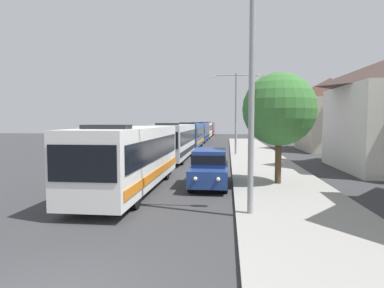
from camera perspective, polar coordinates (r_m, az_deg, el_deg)
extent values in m
cube|color=silver|center=(15.99, -10.50, -1.95)|extent=(2.50, 10.83, 2.70)
cube|color=black|center=(15.63, -6.05, -0.75)|extent=(0.04, 9.97, 1.00)
cube|color=black|center=(16.36, -14.77, -0.65)|extent=(0.04, 9.97, 1.00)
cube|color=black|center=(10.89, -18.79, -3.28)|extent=(2.30, 0.04, 1.20)
cube|color=orange|center=(15.77, -5.98, -4.92)|extent=(0.03, 10.29, 0.36)
cube|color=black|center=(12.83, -14.77, 2.93)|extent=(1.75, 0.90, 0.16)
cylinder|color=black|center=(12.69, -10.03, -8.99)|extent=(0.28, 1.00, 1.00)
cylinder|color=black|center=(13.46, -19.16, -8.40)|extent=(0.28, 1.00, 1.00)
cylinder|color=black|center=(18.75, -4.58, -4.72)|extent=(0.28, 1.00, 1.00)
cylinder|color=black|center=(19.28, -11.03, -4.54)|extent=(0.28, 1.00, 1.00)
cube|color=silver|center=(28.25, -3.11, 0.67)|extent=(2.50, 10.74, 2.70)
cube|color=black|center=(28.05, -0.56, 1.37)|extent=(0.04, 9.88, 1.00)
cube|color=black|center=(28.46, -5.64, 1.39)|extent=(0.04, 9.88, 1.00)
cube|color=black|center=(22.94, -5.31, 0.64)|extent=(2.30, 0.04, 1.20)
cube|color=black|center=(28.13, -0.53, -0.97)|extent=(0.03, 10.20, 0.36)
cube|color=black|center=(25.03, -4.33, 3.51)|extent=(1.75, 0.90, 0.16)
cylinder|color=black|center=(24.91, -1.85, -2.55)|extent=(0.28, 1.00, 1.00)
cylinder|color=black|center=(25.31, -6.79, -2.47)|extent=(0.28, 1.00, 1.00)
cylinder|color=black|center=(31.10, -0.22, -1.24)|extent=(0.28, 1.00, 1.00)
cylinder|color=black|center=(31.43, -4.21, -1.19)|extent=(0.28, 1.00, 1.00)
cube|color=#284C8C|center=(40.58, -0.25, 1.69)|extent=(2.50, 10.96, 2.70)
cube|color=black|center=(40.44, 1.54, 2.17)|extent=(0.04, 10.08, 1.00)
cube|color=black|center=(40.73, -2.02, 2.19)|extent=(0.04, 10.08, 1.00)
cube|color=black|center=(35.11, -1.26, 1.82)|extent=(2.30, 0.04, 1.20)
cube|color=orange|center=(40.49, 1.55, 0.55)|extent=(0.03, 10.41, 0.36)
cube|color=black|center=(37.28, -0.82, 3.68)|extent=(1.75, 0.90, 0.16)
cylinder|color=black|center=(37.16, 0.85, -0.38)|extent=(0.28, 1.00, 1.00)
cylinder|color=black|center=(37.43, -2.51, -0.35)|extent=(0.28, 1.00, 1.00)
cylinder|color=black|center=(43.53, 1.64, 0.26)|extent=(0.28, 1.00, 1.00)
cylinder|color=black|center=(43.76, -1.23, 0.28)|extent=(0.28, 1.00, 1.00)
cube|color=#284C8C|center=(53.17, 1.30, 2.24)|extent=(2.50, 12.15, 2.70)
cube|color=black|center=(53.06, 2.67, 2.61)|extent=(0.04, 11.18, 1.00)
cube|color=black|center=(53.28, -0.06, 2.62)|extent=(0.04, 11.18, 1.00)
cube|color=black|center=(47.09, 0.66, 2.37)|extent=(2.30, 0.04, 1.20)
cube|color=black|center=(53.10, 2.68, 1.37)|extent=(0.03, 11.54, 0.36)
cube|color=black|center=(49.51, 0.94, 3.76)|extent=(1.75, 0.90, 0.16)
cylinder|color=black|center=(49.38, 2.19, 0.70)|extent=(0.28, 1.00, 1.00)
cylinder|color=black|center=(49.59, -0.34, 0.72)|extent=(0.28, 1.00, 1.00)
cylinder|color=black|center=(56.46, 2.71, 1.12)|extent=(0.28, 1.00, 1.00)
cylinder|color=black|center=(56.64, 0.49, 1.13)|extent=(0.28, 1.00, 1.00)
cube|color=silver|center=(65.54, 2.24, 2.57)|extent=(2.50, 10.46, 2.70)
cube|color=black|center=(65.46, 3.36, 2.87)|extent=(0.04, 9.62, 1.00)
cube|color=black|center=(65.64, 1.14, 2.88)|extent=(0.04, 9.62, 1.00)
cube|color=black|center=(60.30, 1.89, 2.73)|extent=(2.30, 0.04, 1.20)
cube|color=gold|center=(65.49, 3.36, 1.86)|extent=(0.03, 9.93, 0.36)
cube|color=black|center=(62.39, 2.05, 3.81)|extent=(1.75, 0.90, 0.16)
cylinder|color=black|center=(62.28, 3.04, 1.39)|extent=(0.28, 1.00, 1.00)
cylinder|color=black|center=(62.44, 1.03, 1.40)|extent=(0.28, 1.00, 1.00)
cylinder|color=black|center=(68.38, 3.33, 1.62)|extent=(0.28, 1.00, 1.00)
cylinder|color=black|center=(68.53, 1.49, 1.63)|extent=(0.28, 1.00, 1.00)
cube|color=maroon|center=(78.00, 2.89, 2.80)|extent=(2.50, 11.72, 2.70)
cube|color=black|center=(77.93, 3.82, 3.05)|extent=(0.04, 10.78, 1.00)
cube|color=black|center=(78.08, 1.96, 3.06)|extent=(0.04, 10.78, 1.00)
cube|color=black|center=(72.12, 2.61, 2.94)|extent=(2.30, 0.04, 1.20)
cube|color=navy|center=(77.95, 3.83, 2.20)|extent=(0.03, 11.14, 0.36)
cube|color=black|center=(74.47, 2.73, 3.84)|extent=(1.75, 0.90, 0.16)
cylinder|color=black|center=(74.35, 3.57, 1.81)|extent=(0.28, 1.00, 1.00)
cylinder|color=black|center=(74.48, 1.88, 1.82)|extent=(0.28, 1.00, 1.00)
cylinder|color=black|center=(81.19, 3.80, 1.99)|extent=(0.28, 1.00, 1.00)
cylinder|color=black|center=(81.32, 2.25, 2.00)|extent=(0.28, 1.00, 1.00)
cube|color=navy|center=(16.61, 3.10, -5.15)|extent=(1.84, 4.43, 0.80)
cube|color=navy|center=(16.65, 3.14, -2.35)|extent=(1.62, 2.57, 0.80)
cube|color=black|center=(16.65, 3.14, -2.35)|extent=(1.66, 2.66, 0.44)
sphere|color=#F9EFCC|center=(14.44, 0.59, -6.13)|extent=(0.18, 0.18, 0.18)
sphere|color=#F9EFCC|center=(14.38, 4.63, -6.19)|extent=(0.18, 0.18, 0.18)
cylinder|color=black|center=(15.40, -0.27, -7.20)|extent=(0.22, 0.70, 0.70)
cylinder|color=black|center=(15.30, 5.90, -7.29)|extent=(0.22, 0.70, 0.70)
cylinder|color=black|center=(18.08, 0.73, -5.52)|extent=(0.22, 0.70, 0.70)
cylinder|color=black|center=(18.00, 5.96, -5.58)|extent=(0.22, 0.70, 0.70)
cube|color=#B7B7BC|center=(81.62, 0.71, 2.68)|extent=(2.30, 1.80, 2.20)
cube|color=silver|center=(85.52, 0.97, 2.97)|extent=(2.35, 6.05, 2.70)
cube|color=black|center=(80.69, 0.65, 2.88)|extent=(2.07, 0.04, 0.90)
cylinder|color=black|center=(81.75, -0.01, 1.98)|extent=(0.26, 0.90, 0.90)
cylinder|color=black|center=(81.55, 1.43, 1.97)|extent=(0.26, 0.90, 0.90)
cylinder|color=black|center=(86.90, 0.37, 2.10)|extent=(0.26, 0.90, 0.90)
cylinder|color=black|center=(86.72, 1.72, 2.09)|extent=(0.26, 0.90, 0.90)
cylinder|color=gray|center=(11.30, 10.41, 7.51)|extent=(0.20, 0.20, 7.79)
cylinder|color=gray|center=(31.78, 7.74, 5.25)|extent=(0.20, 0.20, 7.81)
cylinder|color=gray|center=(32.07, 5.72, 11.90)|extent=(2.28, 0.10, 0.10)
cube|color=silver|center=(32.09, 3.64, 11.76)|extent=(0.56, 0.28, 0.16)
cylinder|color=gray|center=(32.13, 9.89, 11.85)|extent=(2.28, 0.10, 0.10)
cube|color=silver|center=(32.20, 11.95, 11.66)|extent=(0.56, 0.28, 0.16)
cylinder|color=#4C3823|center=(17.27, 14.90, -2.89)|extent=(0.32, 0.32, 2.31)
sphere|color=#387033|center=(17.16, 15.06, 5.91)|extent=(3.72, 3.72, 3.72)
cube|color=#BCB29E|center=(40.24, 22.97, 3.13)|extent=(6.01, 8.14, 5.89)
pyramid|color=brown|center=(40.41, 23.13, 8.99)|extent=(6.31, 8.54, 2.37)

